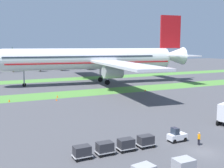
% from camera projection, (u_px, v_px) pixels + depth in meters
% --- Properties ---
extents(ground_plane, '(400.00, 400.00, 0.00)m').
position_uv_depth(ground_plane, '(203.00, 152.00, 34.83)').
color(ground_plane, '#47474C').
extents(grass_strip_near, '(320.00, 10.68, 0.01)m').
position_uv_depth(grass_strip_near, '(75.00, 93.00, 77.78)').
color(grass_strip_near, '#4C8438').
rests_on(grass_strip_near, ground).
extents(grass_strip_far, '(320.00, 10.68, 0.01)m').
position_uv_depth(grass_strip_far, '(47.00, 80.00, 107.44)').
color(grass_strip_far, '#4C8438').
rests_on(grass_strip_far, ground).
extents(airliner, '(67.62, 83.54, 24.11)m').
position_uv_depth(airliner, '(97.00, 59.00, 97.13)').
color(airliner, silver).
rests_on(airliner, ground).
extents(baggage_tug, '(2.60, 1.30, 1.97)m').
position_uv_depth(baggage_tug, '(177.00, 136.00, 38.69)').
color(baggage_tug, silver).
rests_on(baggage_tug, ground).
extents(cargo_dolly_lead, '(2.20, 1.50, 1.55)m').
position_uv_depth(cargo_dolly_lead, '(146.00, 140.00, 36.49)').
color(cargo_dolly_lead, '#A3A3A8').
rests_on(cargo_dolly_lead, ground).
extents(cargo_dolly_second, '(2.20, 1.50, 1.55)m').
position_uv_depth(cargo_dolly_second, '(126.00, 144.00, 35.22)').
color(cargo_dolly_second, '#A3A3A8').
rests_on(cargo_dolly_second, ground).
extents(cargo_dolly_third, '(2.20, 1.50, 1.55)m').
position_uv_depth(cargo_dolly_third, '(105.00, 147.00, 33.96)').
color(cargo_dolly_third, '#A3A3A8').
rests_on(cargo_dolly_third, ground).
extents(cargo_dolly_fourth, '(2.20, 1.50, 1.55)m').
position_uv_depth(cargo_dolly_fourth, '(82.00, 151.00, 32.70)').
color(cargo_dolly_fourth, '#A3A3A8').
rests_on(cargo_dolly_fourth, ground).
extents(ground_crew_marshaller, '(0.36, 0.55, 1.74)m').
position_uv_depth(ground_crew_marshaller, '(199.00, 138.00, 37.28)').
color(ground_crew_marshaller, black).
rests_on(ground_crew_marshaller, ground).
extents(uld_container_1, '(2.03, 1.64, 1.63)m').
position_uv_depth(uld_container_1, '(184.00, 167.00, 28.82)').
color(uld_container_1, '#A3A3A8').
rests_on(uld_container_1, ground).
extents(taxiway_marker_0, '(0.44, 0.44, 0.52)m').
position_uv_depth(taxiway_marker_0, '(145.00, 90.00, 81.81)').
color(taxiway_marker_0, orange).
rests_on(taxiway_marker_0, ground).
extents(taxiway_marker_1, '(0.44, 0.44, 0.64)m').
position_uv_depth(taxiway_marker_1, '(57.00, 96.00, 71.72)').
color(taxiway_marker_1, orange).
rests_on(taxiway_marker_1, ground).
extents(taxiway_marker_2, '(0.44, 0.44, 0.64)m').
position_uv_depth(taxiway_marker_2, '(9.00, 100.00, 66.16)').
color(taxiway_marker_2, orange).
rests_on(taxiway_marker_2, ground).
extents(taxiway_marker_3, '(0.44, 0.44, 0.57)m').
position_uv_depth(taxiway_marker_3, '(57.00, 99.00, 67.67)').
color(taxiway_marker_3, orange).
rests_on(taxiway_marker_3, ground).
extents(distant_tree_line, '(163.90, 9.55, 12.68)m').
position_uv_depth(distant_tree_line, '(14.00, 59.00, 138.45)').
color(distant_tree_line, '#4C3823').
rests_on(distant_tree_line, ground).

